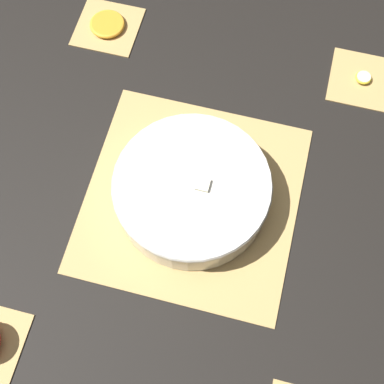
# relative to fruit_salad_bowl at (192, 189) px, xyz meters

# --- Properties ---
(ground_plane) EXTENTS (6.00, 6.00, 0.00)m
(ground_plane) POSITION_rel_fruit_salad_bowl_xyz_m (0.00, 0.00, -0.05)
(ground_plane) COLOR black
(bamboo_mat_center) EXTENTS (0.41, 0.41, 0.01)m
(bamboo_mat_center) POSITION_rel_fruit_salad_bowl_xyz_m (0.00, 0.00, -0.04)
(bamboo_mat_center) COLOR tan
(bamboo_mat_center) RESTS_ON ground_plane
(coaster_mat_near_left) EXTENTS (0.14, 0.14, 0.01)m
(coaster_mat_near_left) POSITION_rel_fruit_salad_bowl_xyz_m (-0.36, -0.29, -0.04)
(coaster_mat_near_left) COLOR tan
(coaster_mat_near_left) RESTS_ON ground_plane
(coaster_mat_far_left) EXTENTS (0.14, 0.14, 0.01)m
(coaster_mat_far_left) POSITION_rel_fruit_salad_bowl_xyz_m (-0.36, 0.29, -0.04)
(coaster_mat_far_left) COLOR tan
(coaster_mat_far_left) RESTS_ON ground_plane
(fruit_salad_bowl) EXTENTS (0.30, 0.30, 0.08)m
(fruit_salad_bowl) POSITION_rel_fruit_salad_bowl_xyz_m (0.00, 0.00, 0.00)
(fruit_salad_bowl) COLOR silver
(fruit_salad_bowl) RESTS_ON bamboo_mat_center
(orange_slice_whole) EXTENTS (0.08, 0.08, 0.01)m
(orange_slice_whole) POSITION_rel_fruit_salad_bowl_xyz_m (-0.36, -0.29, -0.04)
(orange_slice_whole) COLOR orange
(orange_slice_whole) RESTS_ON coaster_mat_near_left
(banana_coin_single) EXTENTS (0.03, 0.03, 0.01)m
(banana_coin_single) POSITION_rel_fruit_salad_bowl_xyz_m (-0.36, 0.29, -0.04)
(banana_coin_single) COLOR #F4EABC
(banana_coin_single) RESTS_ON coaster_mat_far_left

